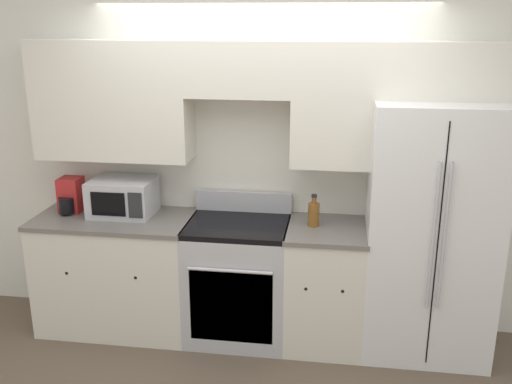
% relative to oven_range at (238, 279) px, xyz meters
% --- Properties ---
extents(ground_plane, '(12.00, 12.00, 0.00)m').
position_rel_oven_range_xyz_m(ground_plane, '(0.14, -0.31, -0.47)').
color(ground_plane, brown).
extents(wall_back, '(8.00, 0.39, 2.60)m').
position_rel_oven_range_xyz_m(wall_back, '(0.15, 0.27, 1.05)').
color(wall_back, silver).
rests_on(wall_back, ground_plane).
extents(lower_cabinets_left, '(1.21, 0.64, 0.93)m').
position_rel_oven_range_xyz_m(lower_cabinets_left, '(-0.97, 0.00, -0.00)').
color(lower_cabinets_left, silver).
rests_on(lower_cabinets_left, ground_plane).
extents(lower_cabinets_right, '(0.59, 0.64, 0.93)m').
position_rel_oven_range_xyz_m(lower_cabinets_right, '(0.66, 0.00, -0.00)').
color(lower_cabinets_right, silver).
rests_on(lower_cabinets_right, ground_plane).
extents(oven_range, '(0.76, 0.65, 1.09)m').
position_rel_oven_range_xyz_m(oven_range, '(0.00, 0.00, 0.00)').
color(oven_range, '#B7B7BC').
rests_on(oven_range, ground_plane).
extents(refrigerator, '(0.89, 0.72, 1.86)m').
position_rel_oven_range_xyz_m(refrigerator, '(1.39, 0.04, 0.46)').
color(refrigerator, white).
rests_on(refrigerator, ground_plane).
extents(microwave, '(0.48, 0.38, 0.28)m').
position_rel_oven_range_xyz_m(microwave, '(-0.91, 0.08, 0.60)').
color(microwave, '#B7B7BC').
rests_on(microwave, lower_cabinets_left).
extents(bottle, '(0.08, 0.08, 0.24)m').
position_rel_oven_range_xyz_m(bottle, '(0.56, 0.03, 0.55)').
color(bottle, brown).
rests_on(bottle, lower_cabinets_right).
extents(paper_towel_holder, '(0.17, 0.24, 0.27)m').
position_rel_oven_range_xyz_m(paper_towel_holder, '(-1.35, 0.08, 0.58)').
color(paper_towel_holder, '#B22323').
rests_on(paper_towel_holder, lower_cabinets_left).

